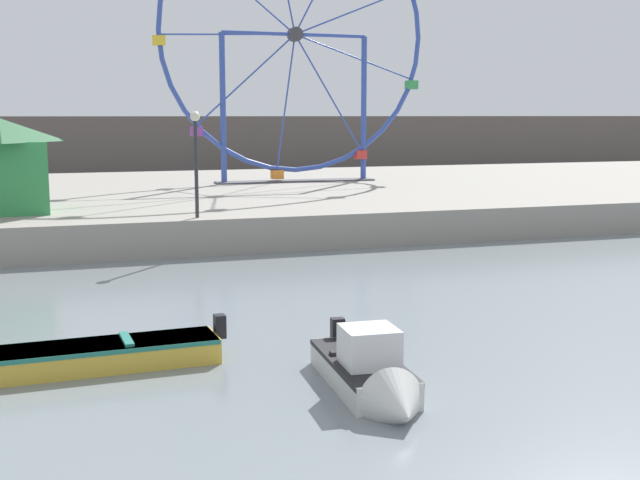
{
  "coord_description": "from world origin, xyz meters",
  "views": [
    {
      "loc": [
        -5.0,
        -6.11,
        4.5
      ],
      "look_at": [
        1.23,
        12.56,
        1.5
      ],
      "focal_mm": 46.2,
      "sensor_mm": 36.0,
      "label": 1
    }
  ],
  "objects": [
    {
      "name": "quay_promenade",
      "position": [
        0.0,
        31.54,
        0.59
      ],
      "size": [
        110.0,
        23.7,
        1.18
      ],
      "primitive_type": "cube",
      "color": "gray",
      "rests_on": "ground_plane"
    },
    {
      "name": "distant_town_skyline",
      "position": [
        0.0,
        54.89,
        2.2
      ],
      "size": [
        140.0,
        3.0,
        4.4
      ],
      "primitive_type": "cube",
      "color": "#564C47",
      "rests_on": "ground_plane"
    },
    {
      "name": "motorboat_mustard_yellow",
      "position": [
        -5.19,
        8.61,
        0.25
      ],
      "size": [
        5.73,
        1.29,
        1.07
      ],
      "rotation": [
        0.0,
        0.0,
        3.18
      ],
      "color": "gold",
      "rests_on": "ground_plane"
    },
    {
      "name": "motorboat_pale_grey",
      "position": [
        -0.15,
        5.74,
        0.33
      ],
      "size": [
        1.31,
        3.86,
        1.38
      ],
      "rotation": [
        0.0,
        0.0,
        4.65
      ],
      "color": "silver",
      "rests_on": "ground_plane"
    },
    {
      "name": "ferris_wheel_blue_frame",
      "position": [
        6.86,
        33.31,
        8.17
      ],
      "size": [
        13.6,
        1.2,
        13.92
      ],
      "color": "#334CA8",
      "rests_on": "quay_promenade"
    },
    {
      "name": "carnival_booth_green_kiosk",
      "position": [
        -6.43,
        24.17,
        2.85
      ],
      "size": [
        3.33,
        3.86,
        3.21
      ],
      "rotation": [
        0.0,
        0.0,
        0.06
      ],
      "color": "#33934C",
      "rests_on": "quay_promenade"
    },
    {
      "name": "promenade_lamp_near",
      "position": [
        -0.38,
        20.4,
        3.46
      ],
      "size": [
        0.32,
        0.32,
        3.43
      ],
      "color": "#2D2D33",
      "rests_on": "quay_promenade"
    }
  ]
}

